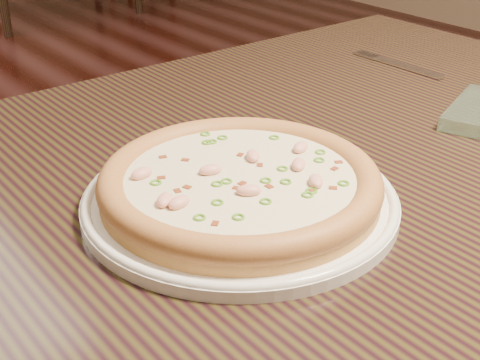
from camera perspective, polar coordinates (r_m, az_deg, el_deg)
hero_table at (r=0.83m, az=4.39°, el=-4.23°), size 1.20×0.80×0.75m
plate at (r=0.68m, az=-0.00°, el=-1.59°), size 0.32×0.32×0.02m
pizza at (r=0.67m, az=-0.00°, el=-0.22°), size 0.28×0.28×0.03m
fork at (r=1.13m, az=13.52°, el=9.53°), size 0.02×0.18×0.00m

